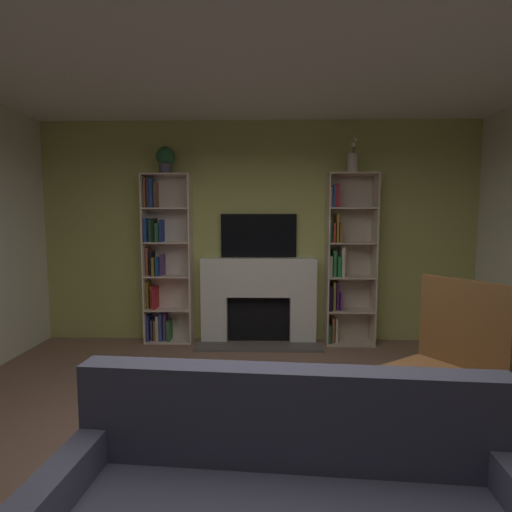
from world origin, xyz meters
The scene contains 10 objects.
ground_plane centered at (0.00, 0.00, 0.00)m, with size 6.83×6.83×0.00m, color #836150.
wall_back_accent centered at (0.00, 2.78, 1.44)m, with size 5.81×0.06×2.88m, color tan.
fireplace centered at (0.00, 2.63, 0.59)m, with size 1.59×0.53×1.11m.
tv centered at (0.00, 2.72, 1.40)m, with size 0.98×0.06×0.56m, color black.
bookshelf_left centered at (-1.25, 2.65, 1.05)m, with size 0.62×0.27×2.19m.
bookshelf_right centered at (1.10, 2.63, 1.07)m, with size 0.62×0.32×2.19m.
potted_plant centered at (-1.18, 2.60, 2.38)m, with size 0.24×0.24×0.34m.
vase_with_flowers centered at (1.18, 2.60, 2.33)m, with size 0.14×0.14×0.44m.
armchair centered at (1.42, 0.38, 0.58)m, with size 0.87×0.90×1.18m.
coffee_table centered at (0.17, -0.16, 0.34)m, with size 0.92×0.50×0.39m.
Camera 1 is at (0.08, -2.42, 1.63)m, focal length 27.50 mm.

